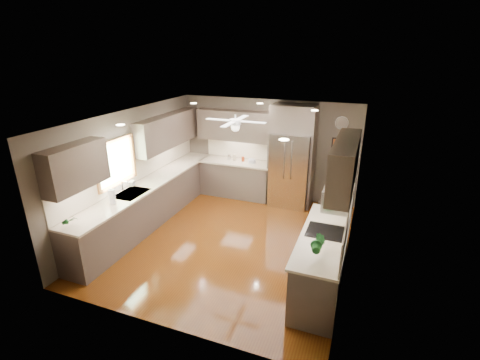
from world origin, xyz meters
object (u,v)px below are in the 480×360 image
Objects in this scene: canister_c at (235,157)px; bowl at (252,162)px; soap_bottle at (133,183)px; canister_d at (243,159)px; refrigerator at (291,158)px; paper_towel at (112,197)px; potted_plant_right at (317,244)px; canister_b at (229,157)px; stool at (328,213)px; potted_plant_left at (71,220)px; microwave at (337,198)px.

bowl is (0.49, -0.07, -0.06)m from canister_c.
canister_d is at bearing 58.55° from soap_bottle.
refrigerator is 7.90× the size of paper_towel.
potted_plant_right is 3.84m from paper_towel.
canister_d is at bearing 161.61° from bowl.
canister_d is at bearing 3.00° from canister_b.
canister_b is 1.22× the size of canister_d.
bowl is 2.28m from stool.
paper_towel is (-1.63, -3.20, 0.11)m from bowl.
refrigerator is at bearing -2.52° from canister_b.
paper_towel reaches higher than canister_c.
microwave is (3.96, 1.47, 0.41)m from potted_plant_left.
canister_b is 0.15m from canister_c.
canister_b is 0.26× the size of microwave.
paper_towel is (-2.63, -3.20, -0.11)m from refrigerator.
soap_bottle is at bearing -114.90° from canister_b.
potted_plant_right reaches higher than canister_d.
potted_plant_right is 1.19× the size of paper_towel.
potted_plant_left is 0.98m from paper_towel.
potted_plant_right reaches higher than stool.
microwave is at bearing 20.33° from potted_plant_left.
canister_c is 0.50m from bowl.
potted_plant_left is (-1.14, -4.25, 0.04)m from canister_c.
microwave is at bearing -47.20° from canister_d.
potted_plant_right reaches higher than potted_plant_left.
canister_c is at bearing 177.03° from refrigerator.
bowl is at bearing -18.39° from canister_d.
refrigerator is at bearing -0.23° from bowl.
canister_c is 3.99m from microwave.
potted_plant_right is 1.76× the size of bowl.
potted_plant_right is (2.68, -3.66, 0.09)m from canister_c.
soap_bottle is 0.38× the size of microwave.
bowl is at bearing 179.77° from refrigerator.
stool is at bearing -16.47° from canister_b.
canister_c is 0.32× the size of stool.
potted_plant_left reaches higher than canister_c.
canister_b is at bearing 76.86° from potted_plant_left.
stool is at bearing -34.79° from refrigerator.
canister_b is 4.63m from potted_plant_right.
paper_towel is (-3.96, -0.49, -0.40)m from microwave.
canister_b is 1.65m from refrigerator.
bowl is at bearing 160.46° from stool.
canister_b is 4.36m from potted_plant_left.
soap_bottle is at bearing 175.60° from microwave.
microwave is (2.59, -2.80, 0.48)m from canister_d.
canister_b is 0.54× the size of potted_plant_left.
stool is (2.68, -0.79, -0.77)m from canister_b.
paper_towel reaches higher than potted_plant_left.
canister_c is 4.40m from potted_plant_left.
bowl is at bearing 68.68° from potted_plant_left.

